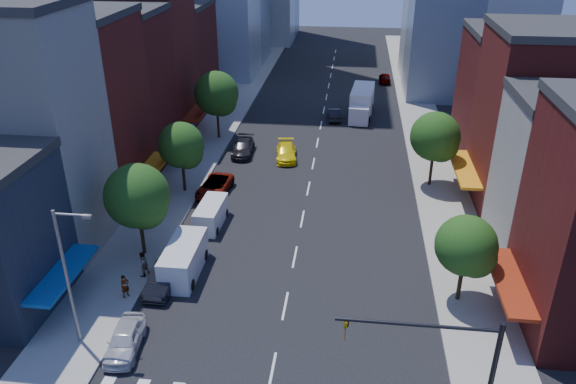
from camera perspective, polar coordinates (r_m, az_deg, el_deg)
name	(u,v)px	position (r m, az deg, el deg)	size (l,w,h in m)	color
ground	(272,371)	(33.72, -1.61, -17.72)	(220.00, 220.00, 0.00)	black
sidewalk_left	(218,126)	(69.98, -7.08, 6.67)	(5.00, 120.00, 0.15)	gray
sidewalk_right	(425,134)	(68.62, 13.77, 5.70)	(5.00, 120.00, 0.15)	gray
bldg_left_1	(10,135)	(45.96, -26.37, 5.25)	(12.00, 8.00, 18.00)	beige
bldg_left_2	(67,111)	(53.15, -21.52, 7.64)	(12.00, 9.00, 16.00)	maroon
bldg_left_3	(107,90)	(60.57, -17.87, 9.86)	(12.00, 8.00, 15.00)	#4F1413
bldg_left_4	(136,60)	(67.89, -15.15, 12.78)	(12.00, 9.00, 17.00)	maroon
bldg_left_5	(164,59)	(77.01, -12.46, 13.08)	(12.00, 10.00, 13.00)	#4F1413
bldg_right_2	(555,122)	(53.36, 25.46, 6.40)	(12.00, 10.00, 15.00)	maroon
bldg_right_3	(523,99)	(62.76, 22.74, 8.68)	(12.00, 10.00, 13.00)	#4F1413
streetlight	(68,270)	(34.56, -21.41, -7.43)	(2.25, 0.25, 9.00)	slate
tree_left_near	(139,199)	(42.29, -14.90, -0.65)	(4.80, 4.80, 7.30)	black
tree_left_mid	(183,147)	(51.85, -10.67, 4.51)	(4.20, 4.20, 6.65)	black
tree_left_far	(218,95)	(64.36, -7.16, 9.72)	(5.00, 5.00, 7.75)	black
tree_right_near	(468,248)	(38.05, 17.85, -5.47)	(4.00, 4.00, 6.20)	black
tree_right_far	(437,139)	(53.78, 14.87, 5.26)	(4.60, 4.60, 7.20)	black
parked_car_front	(125,339)	(35.87, -16.23, -14.17)	(1.79, 4.45, 1.52)	silver
parked_car_second	(164,278)	(40.39, -12.51, -8.50)	(1.64, 4.71, 1.55)	black
parked_car_third	(215,187)	(52.56, -7.47, 0.55)	(2.47, 5.36, 1.49)	#999999
parked_car_rear	(243,148)	(61.15, -4.58, 4.51)	(2.09, 5.15, 1.49)	black
cargo_van_near	(183,261)	(41.20, -10.60, -6.86)	(2.32, 5.61, 2.39)	silver
cargo_van_far	(211,215)	(47.21, -7.86, -2.32)	(2.03, 4.69, 1.97)	silver
taxi	(286,152)	(59.82, -0.18, 4.07)	(2.07, 5.08, 1.47)	yellow
traffic_car_oncoming	(334,114)	(71.99, 4.70, 7.89)	(1.51, 4.32, 1.42)	black
traffic_car_far	(385,78)	(89.82, 9.80, 11.36)	(1.70, 4.23, 1.44)	#999999
box_truck	(362,103)	(73.52, 7.49, 8.93)	(3.29, 8.90, 3.51)	silver
pedestrian_near	(125,286)	(39.82, -16.23, -9.17)	(0.62, 0.40, 1.69)	#999999
pedestrian_far	(143,264)	(41.58, -14.55, -7.10)	(0.93, 0.72, 1.91)	#999999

